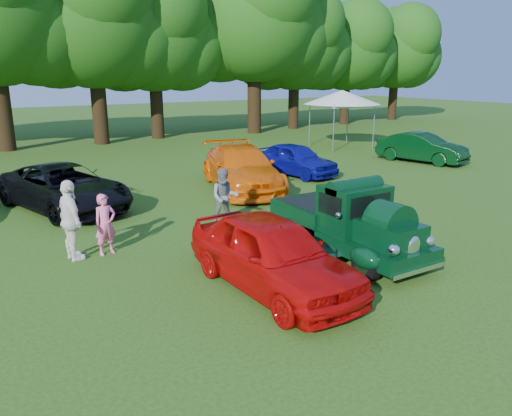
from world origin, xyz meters
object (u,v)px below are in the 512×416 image
back_car_black (64,188)px  spectator_white (71,221)px  hero_pickup (347,224)px  back_car_orange (242,168)px  back_car_blue (295,159)px  canopy_tent (342,98)px  spectator_grey (225,197)px  back_car_green (422,148)px  red_convertible (272,254)px  spectator_pink (105,224)px

back_car_black → spectator_white: (-0.78, -4.76, 0.24)m
hero_pickup → back_car_black: size_ratio=0.86×
back_car_black → back_car_orange: (6.30, -0.50, 0.08)m
back_car_black → spectator_white: spectator_white is taller
back_car_black → back_car_blue: (9.63, 0.64, -0.04)m
back_car_black → canopy_tent: bearing=2.5°
spectator_grey → back_car_blue: bearing=63.7°
spectator_white → canopy_tent: bearing=-66.1°
back_car_blue → back_car_green: 7.17m
red_convertible → back_car_black: bearing=102.8°
back_car_blue → red_convertible: bearing=-137.5°
spectator_pink → spectator_grey: spectator_grey is taller
back_car_orange → back_car_green: size_ratio=1.28×
back_car_orange → back_car_blue: size_ratio=1.38×
red_convertible → back_car_black: size_ratio=0.86×
back_car_blue → spectator_grey: 7.70m
back_car_black → hero_pickup: bearing=-74.3°
back_car_black → spectator_white: bearing=-116.2°
back_car_blue → spectator_white: spectator_white is taller
back_car_black → spectator_pink: 4.80m
canopy_tent → spectator_grey: bearing=-142.5°
back_car_green → canopy_tent: canopy_tent is taller
back_car_blue → spectator_pink: size_ratio=2.66×
back_car_green → back_car_orange: bearing=167.6°
red_convertible → spectator_pink: (-2.33, 3.81, -0.01)m
hero_pickup → red_convertible: (-2.68, -0.76, 0.00)m
back_car_black → back_car_orange: back_car_orange is taller
spectator_pink → spectator_grey: 3.67m
hero_pickup → red_convertible: 2.78m
back_car_green → hero_pickup: bearing=-161.3°
back_car_green → back_car_black: bearing=165.0°
back_car_blue → spectator_white: 11.72m
back_car_blue → back_car_green: back_car_green is taller
red_convertible → back_car_green: bearing=28.2°
back_car_black → back_car_orange: 6.32m
back_car_black → spectator_pink: spectator_pink is taller
back_car_orange → red_convertible: bearing=-100.5°
back_car_orange → back_car_green: back_car_orange is taller
hero_pickup → red_convertible: bearing=-164.2°
spectator_white → back_car_black: bearing=-16.8°
back_car_black → spectator_grey: spectator_grey is taller
back_car_green → spectator_grey: 13.77m
back_car_black → spectator_pink: bearing=-106.9°
spectator_white → back_car_green: bearing=-82.5°
hero_pickup → canopy_tent: (11.71, 13.74, 2.09)m
hero_pickup → spectator_white: 6.57m
red_convertible → canopy_tent: 20.53m
back_car_orange → spectator_pink: 7.63m
hero_pickup → spectator_white: size_ratio=2.33×
hero_pickup → back_car_black: 9.31m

